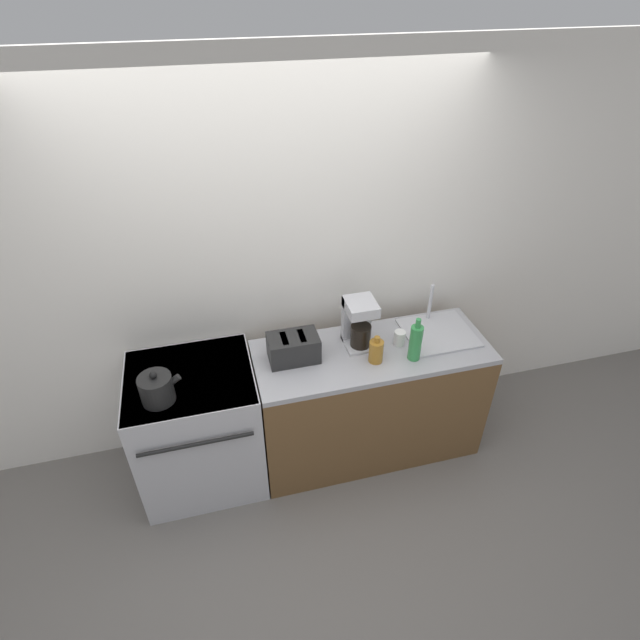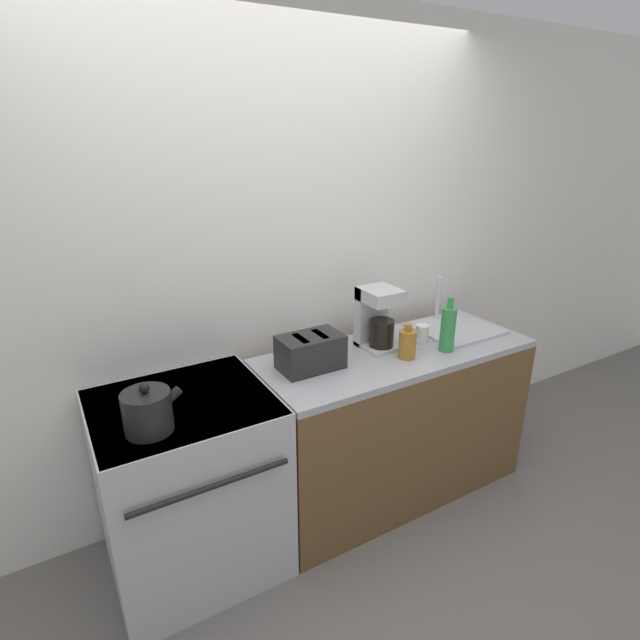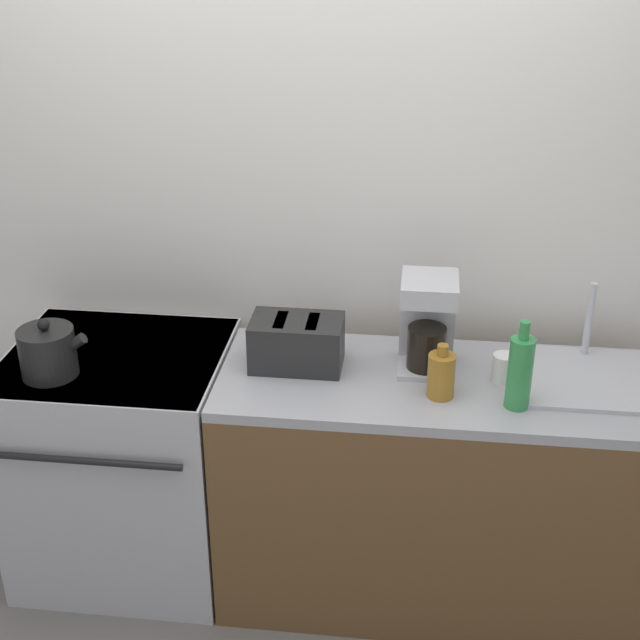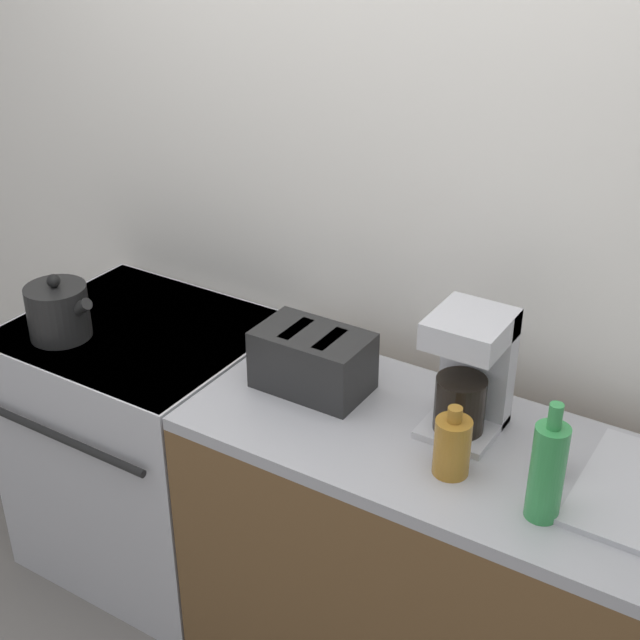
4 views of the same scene
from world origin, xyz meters
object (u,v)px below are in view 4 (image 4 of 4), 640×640
at_px(kettle, 59,311).
at_px(toaster, 313,360).
at_px(bottle_amber, 452,446).
at_px(bottle_green, 547,471).
at_px(cup_white, 551,457).
at_px(coffee_maker, 470,369).
at_px(stove, 150,442).

distance_m(kettle, toaster, 0.83).
distance_m(toaster, bottle_amber, 0.51).
bearing_deg(toaster, bottle_green, -14.12).
height_order(bottle_amber, cup_white, bottle_amber).
bearing_deg(cup_white, coffee_maker, 162.31).
height_order(coffee_maker, cup_white, coffee_maker).
bearing_deg(bottle_amber, coffee_maker, 103.94).
xyz_separation_m(kettle, bottle_green, (1.53, -0.02, 0.04)).
height_order(toaster, bottle_green, bottle_green).
bearing_deg(cup_white, bottle_amber, -149.82).
bearing_deg(bottle_green, stove, 172.57).
bearing_deg(stove, coffee_maker, 2.98).
height_order(coffee_maker, bottle_green, coffee_maker).
bearing_deg(toaster, cup_white, -2.35).
distance_m(coffee_maker, bottle_amber, 0.23).
distance_m(toaster, cup_white, 0.69).
relative_size(stove, bottle_amber, 4.82).
xyz_separation_m(bottle_amber, bottle_green, (0.24, -0.03, 0.05)).
bearing_deg(bottle_green, toaster, 165.88).
height_order(kettle, toaster, kettle).
bearing_deg(stove, cup_white, -1.06).
bearing_deg(stove, bottle_amber, -7.23).
bearing_deg(toaster, kettle, -168.65).
relative_size(stove, kettle, 3.78).
xyz_separation_m(stove, kettle, (-0.16, -0.16, 0.52)).
bearing_deg(bottle_amber, bottle_green, -8.34).
relative_size(stove, bottle_green, 2.99).
bearing_deg(coffee_maker, bottle_amber, -76.06).
xyz_separation_m(stove, toaster, (0.65, 0.00, 0.52)).
distance_m(toaster, bottle_green, 0.75).
bearing_deg(bottle_green, cup_white, 102.69).
bearing_deg(stove, bottle_green, -7.43).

